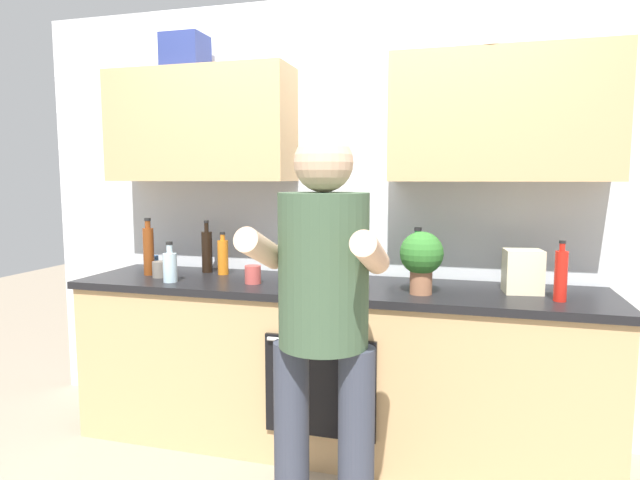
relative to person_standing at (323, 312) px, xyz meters
The scene contains 17 objects.
ground_plane 1.29m from the person_standing, 102.33° to the left, with size 12.00×12.00×0.00m, color gray.
back_wall_unit 1.24m from the person_standing, 99.36° to the left, with size 4.00×0.38×2.50m.
counter 1.00m from the person_standing, 102.34° to the left, with size 2.84×0.67×0.90m.
person_standing is the anchor object (origin of this frame).
bottle_vinegar 1.54m from the person_standing, 147.29° to the left, with size 0.06×0.06×0.34m.
bottle_wine 0.72m from the person_standing, 89.69° to the left, with size 0.08×0.08×0.22m.
bottle_water 1.25m from the person_standing, 147.66° to the left, with size 0.08×0.08×0.22m.
bottle_hotsauce 1.19m from the person_standing, 38.25° to the left, with size 0.06×0.06×0.28m.
bottle_soda 1.06m from the person_standing, 76.14° to the left, with size 0.06×0.06×0.30m.
bottle_soy 1.42m from the person_standing, 134.99° to the left, with size 0.06×0.06×0.31m.
bottle_juice 1.30m from the person_standing, 132.41° to the left, with size 0.06×0.06×0.25m.
cup_ceramic 0.96m from the person_standing, 128.65° to the left, with size 0.09×0.09×0.10m, color #BF4C47.
cup_stoneware 1.41m from the person_standing, 146.87° to the left, with size 0.08×0.08×0.09m, color slate.
cup_tea 1.66m from the person_standing, 144.69° to the left, with size 0.08×0.08×0.09m, color #33598C.
knife_block 0.96m from the person_standing, 102.48° to the left, with size 0.10×0.14×0.26m.
potted_herb 0.79m from the person_standing, 67.47° to the left, with size 0.21×0.21×0.31m.
grocery_bag_rice 1.18m from the person_standing, 48.54° to the left, with size 0.18×0.15×0.22m, color beige.
Camera 1 is at (0.70, -2.74, 1.46)m, focal length 30.17 mm.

